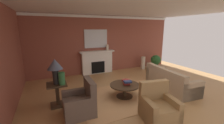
# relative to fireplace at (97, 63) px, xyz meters

# --- Properties ---
(ground_plane) EXTENTS (9.79, 9.79, 0.00)m
(ground_plane) POSITION_rel_fireplace_xyz_m (0.45, -2.98, -0.56)
(ground_plane) COLOR tan
(wall_fireplace) EXTENTS (8.13, 0.12, 2.96)m
(wall_fireplace) POSITION_rel_fireplace_xyz_m (0.45, 0.21, 0.92)
(wall_fireplace) COLOR brown
(wall_fireplace) RESTS_ON ground_plane
(wall_window) EXTENTS (0.12, 6.87, 2.96)m
(wall_window) POSITION_rel_fireplace_xyz_m (-3.37, -2.68, 0.92)
(wall_window) COLOR brown
(wall_window) RESTS_ON ground_plane
(ceiling_panel) EXTENTS (8.13, 6.87, 0.06)m
(ceiling_panel) POSITION_rel_fireplace_xyz_m (0.45, -2.68, 2.43)
(ceiling_panel) COLOR white
(crown_moulding) EXTENTS (8.13, 0.08, 0.12)m
(crown_moulding) POSITION_rel_fireplace_xyz_m (0.45, 0.13, 2.32)
(crown_moulding) COLOR white
(area_rug) EXTENTS (3.11, 2.21, 0.01)m
(area_rug) POSITION_rel_fireplace_xyz_m (-0.05, -2.98, -0.56)
(area_rug) COLOR tan
(area_rug) RESTS_ON ground_plane
(fireplace) EXTENTS (1.80, 0.35, 1.19)m
(fireplace) POSITION_rel_fireplace_xyz_m (0.00, 0.00, 0.00)
(fireplace) COLOR white
(fireplace) RESTS_ON ground_plane
(mantel_mirror) EXTENTS (1.20, 0.04, 0.92)m
(mantel_mirror) POSITION_rel_fireplace_xyz_m (0.00, 0.12, 1.24)
(mantel_mirror) COLOR silver
(sofa) EXTENTS (1.09, 2.17, 0.85)m
(sofa) POSITION_rel_fireplace_xyz_m (1.87, -3.13, -0.27)
(sofa) COLOR tan
(sofa) RESTS_ON ground_plane
(armchair_near_window) EXTENTS (0.82, 0.82, 0.95)m
(armchair_near_window) POSITION_rel_fireplace_xyz_m (-1.65, -3.37, -0.26)
(armchair_near_window) COLOR brown
(armchair_near_window) RESTS_ON ground_plane
(armchair_facing_fireplace) EXTENTS (0.93, 0.93, 0.95)m
(armchair_facing_fireplace) POSITION_rel_fireplace_xyz_m (0.10, -4.45, -0.26)
(armchair_facing_fireplace) COLOR #9E7A4C
(armchair_facing_fireplace) RESTS_ON ground_plane
(coffee_table) EXTENTS (1.00, 1.00, 0.45)m
(coffee_table) POSITION_rel_fireplace_xyz_m (-0.05, -2.98, -0.23)
(coffee_table) COLOR #3D2D1E
(coffee_table) RESTS_ON ground_plane
(side_table) EXTENTS (0.56, 0.56, 0.70)m
(side_table) POSITION_rel_fireplace_xyz_m (-2.18, -2.64, -0.16)
(side_table) COLOR #3D2D1E
(side_table) RESTS_ON ground_plane
(table_lamp) EXTENTS (0.44, 0.44, 0.75)m
(table_lamp) POSITION_rel_fireplace_xyz_m (-2.18, -2.64, 0.66)
(table_lamp) COLOR black
(table_lamp) RESTS_ON side_table
(vase_on_side_table) EXTENTS (0.18, 0.18, 0.37)m
(vase_on_side_table) POSITION_rel_fireplace_xyz_m (-2.03, -2.76, 0.32)
(vase_on_side_table) COLOR #33703D
(vase_on_side_table) RESTS_ON side_table
(vase_mantel_right) EXTENTS (0.13, 0.13, 0.31)m
(vase_mantel_right) POSITION_rel_fireplace_xyz_m (0.55, -0.05, 0.78)
(vase_mantel_right) COLOR beige
(vase_mantel_right) RESTS_ON fireplace
(vase_tall_corner) EXTENTS (0.24, 0.24, 0.72)m
(vase_tall_corner) POSITION_rel_fireplace_xyz_m (2.70, -0.30, -0.20)
(vase_tall_corner) COLOR beige
(vase_tall_corner) RESTS_ON ground_plane
(book_red_cover) EXTENTS (0.25, 0.23, 0.06)m
(book_red_cover) POSITION_rel_fireplace_xyz_m (-0.00, -3.02, -0.08)
(book_red_cover) COLOR maroon
(book_red_cover) RESTS_ON coffee_table
(book_art_folio) EXTENTS (0.27, 0.25, 0.05)m
(book_art_folio) POSITION_rel_fireplace_xyz_m (0.06, -2.85, -0.03)
(book_art_folio) COLOR maroon
(book_art_folio) RESTS_ON coffee_table
(book_small_novel) EXTENTS (0.28, 0.22, 0.06)m
(book_small_novel) POSITION_rel_fireplace_xyz_m (-0.02, -3.12, 0.03)
(book_small_novel) COLOR navy
(book_small_novel) RESTS_ON coffee_table
(potted_plant) EXTENTS (0.56, 0.56, 0.83)m
(potted_plant) POSITION_rel_fireplace_xyz_m (3.30, -0.67, -0.07)
(potted_plant) COLOR #333333
(potted_plant) RESTS_ON ground_plane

